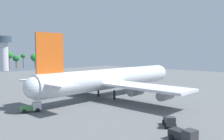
{
  "coord_description": "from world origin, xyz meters",
  "views": [
    {
      "loc": [
        -59.47,
        -55.38,
        15.45
      ],
      "look_at": [
        0.0,
        0.0,
        9.16
      ],
      "focal_mm": 38.7,
      "sensor_mm": 36.0,
      "label": 1
    }
  ],
  "objects_px": {
    "maintenance_van": "(169,121)",
    "pushback_tractor": "(184,135)",
    "fuel_truck": "(92,80)",
    "control_tower": "(4,49)",
    "baggage_tug": "(32,107)",
    "cargo_airplane": "(112,79)",
    "safety_cone_nose": "(164,88)"
  },
  "relations": [
    {
      "from": "cargo_airplane",
      "to": "safety_cone_nose",
      "type": "bearing_deg",
      "value": -6.11
    },
    {
      "from": "safety_cone_nose",
      "to": "maintenance_van",
      "type": "bearing_deg",
      "value": -147.97
    },
    {
      "from": "baggage_tug",
      "to": "safety_cone_nose",
      "type": "bearing_deg",
      "value": -4.01
    },
    {
      "from": "maintenance_van",
      "to": "control_tower",
      "type": "relative_size",
      "value": 0.16
    },
    {
      "from": "maintenance_van",
      "to": "pushback_tractor",
      "type": "xyz_separation_m",
      "value": [
        -5.84,
        -6.03,
        0.1
      ]
    },
    {
      "from": "maintenance_van",
      "to": "fuel_truck",
      "type": "relative_size",
      "value": 1.0
    },
    {
      "from": "fuel_truck",
      "to": "control_tower",
      "type": "xyz_separation_m",
      "value": [
        1.16,
        103.66,
        16.14
      ]
    },
    {
      "from": "maintenance_van",
      "to": "safety_cone_nose",
      "type": "height_order",
      "value": "maintenance_van"
    },
    {
      "from": "pushback_tractor",
      "to": "fuel_truck",
      "type": "distance_m",
      "value": 82.53
    },
    {
      "from": "cargo_airplane",
      "to": "maintenance_van",
      "type": "height_order",
      "value": "cargo_airplane"
    },
    {
      "from": "pushback_tractor",
      "to": "baggage_tug",
      "type": "relative_size",
      "value": 0.94
    },
    {
      "from": "maintenance_van",
      "to": "pushback_tractor",
      "type": "bearing_deg",
      "value": -134.08
    },
    {
      "from": "maintenance_van",
      "to": "fuel_truck",
      "type": "distance_m",
      "value": 74.37
    },
    {
      "from": "pushback_tractor",
      "to": "safety_cone_nose",
      "type": "relative_size",
      "value": 7.99
    },
    {
      "from": "cargo_airplane",
      "to": "safety_cone_nose",
      "type": "relative_size",
      "value": 97.82
    },
    {
      "from": "baggage_tug",
      "to": "control_tower",
      "type": "height_order",
      "value": "control_tower"
    },
    {
      "from": "maintenance_van",
      "to": "control_tower",
      "type": "height_order",
      "value": "control_tower"
    },
    {
      "from": "baggage_tug",
      "to": "safety_cone_nose",
      "type": "xyz_separation_m",
      "value": [
        57.67,
        -4.04,
        -0.9
      ]
    },
    {
      "from": "control_tower",
      "to": "baggage_tug",
      "type": "bearing_deg",
      "value": -110.62
    },
    {
      "from": "safety_cone_nose",
      "to": "control_tower",
      "type": "distance_m",
      "value": 141.46
    },
    {
      "from": "cargo_airplane",
      "to": "fuel_truck",
      "type": "distance_m",
      "value": 40.01
    },
    {
      "from": "maintenance_van",
      "to": "baggage_tug",
      "type": "bearing_deg",
      "value": 112.33
    },
    {
      "from": "maintenance_van",
      "to": "control_tower",
      "type": "bearing_deg",
      "value": 77.22
    },
    {
      "from": "cargo_airplane",
      "to": "fuel_truck",
      "type": "height_order",
      "value": "cargo_airplane"
    },
    {
      "from": "maintenance_van",
      "to": "fuel_truck",
      "type": "height_order",
      "value": "fuel_truck"
    },
    {
      "from": "safety_cone_nose",
      "to": "control_tower",
      "type": "height_order",
      "value": "control_tower"
    },
    {
      "from": "maintenance_van",
      "to": "safety_cone_nose",
      "type": "distance_m",
      "value": 52.57
    },
    {
      "from": "fuel_truck",
      "to": "control_tower",
      "type": "distance_m",
      "value": 104.91
    },
    {
      "from": "cargo_airplane",
      "to": "safety_cone_nose",
      "type": "xyz_separation_m",
      "value": [
        28.76,
        -3.08,
        -5.85
      ]
    },
    {
      "from": "cargo_airplane",
      "to": "pushback_tractor",
      "type": "relative_size",
      "value": 12.24
    },
    {
      "from": "pushback_tractor",
      "to": "maintenance_van",
      "type": "bearing_deg",
      "value": 45.92
    },
    {
      "from": "safety_cone_nose",
      "to": "control_tower",
      "type": "relative_size",
      "value": 0.02
    }
  ]
}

